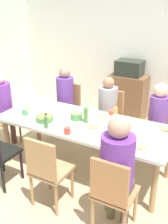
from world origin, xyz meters
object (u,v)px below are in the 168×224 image
at_px(plate_1, 103,117).
at_px(cup_2, 52,102).
at_px(cup_4, 25,113).
at_px(bowl_1, 76,115).
at_px(side_cabinet, 128,98).
at_px(chair_3, 158,125).
at_px(chair_0, 113,191).
at_px(cup_0, 111,113).
at_px(chair_5, 47,169).
at_px(bottle_1, 115,114).
at_px(person_3, 158,116).
at_px(dining_table, 84,127).
at_px(plate_0, 27,109).
at_px(bottle_3, 86,114).
at_px(bottle_2, 46,121).
at_px(plate_4, 93,127).
at_px(cup_1, 67,131).
at_px(chair_1, 109,115).
at_px(bottle_0, 113,123).
at_px(bowl_0, 45,118).
at_px(cup_3, 156,131).
at_px(person_1, 107,106).
at_px(person_2, 2,103).
at_px(plate_2, 165,130).
at_px(microwave, 130,68).
at_px(person_4, 65,96).
at_px(person_0, 117,164).
at_px(chair_4, 68,106).

height_order(plate_1, cup_2, cup_2).
relative_size(cup_2, cup_4, 1.02).
xyz_separation_m(bowl_1, cup_2, (-0.60, 0.29, -0.01)).
relative_size(cup_2, side_cabinet, 0.13).
bearing_deg(chair_3, cup_2, -161.37).
relative_size(chair_0, cup_0, 7.79).
bearing_deg(chair_5, bottle_1, 70.42).
bearing_deg(person_3, plate_1, -142.01).
height_order(dining_table, chair_0, chair_0).
distance_m(chair_5, bowl_1, 0.94).
xyz_separation_m(chair_0, plate_0, (-1.72, 0.81, 0.23)).
bearing_deg(bottle_3, plate_0, -177.44).
height_order(cup_4, bottle_2, bottle_2).
height_order(plate_4, cup_0, cup_0).
xyz_separation_m(chair_5, bowl_1, (-0.14, 0.88, 0.27)).
height_order(cup_0, cup_1, cup_1).
height_order(chair_1, bottle_0, bottle_0).
bearing_deg(bowl_0, cup_3, 13.56).
bearing_deg(person_1, bowl_0, -116.83).
bearing_deg(bottle_3, person_2, -179.61).
bearing_deg(bottle_2, plate_4, 27.53).
height_order(person_2, cup_0, person_2).
xyz_separation_m(plate_0, plate_2, (1.93, 0.30, 0.00)).
distance_m(chair_0, person_1, 1.79).
xyz_separation_m(plate_1, plate_2, (0.85, 0.02, 0.00)).
bearing_deg(person_1, person_3, -0.08).
bearing_deg(microwave, plate_4, -82.28).
distance_m(dining_table, bottle_0, 0.45).
distance_m(chair_3, microwave, 1.47).
relative_size(dining_table, bottle_0, 11.76).
xyz_separation_m(dining_table, person_4, (-0.79, 0.75, 0.06)).
bearing_deg(cup_0, bowl_0, -139.65).
bearing_deg(plate_1, bottle_3, -117.99).
bearing_deg(bottle_2, cup_2, 119.76).
distance_m(bowl_1, bottle_0, 0.56).
bearing_deg(microwave, plate_0, -113.67).
relative_size(chair_0, cup_2, 7.96).
height_order(person_4, bottle_0, person_4).
height_order(cup_3, bottle_2, bottle_2).
xyz_separation_m(cup_1, cup_4, (-0.83, 0.20, -0.01)).
xyz_separation_m(person_4, bowl_1, (0.65, -0.72, 0.06)).
bearing_deg(chair_3, dining_table, -132.95).
distance_m(person_1, cup_3, 1.12).
distance_m(bowl_1, bottle_3, 0.17).
bearing_deg(cup_3, person_0, -98.75).
distance_m(bowl_0, cup_0, 0.93).
distance_m(person_2, bottle_1, 1.85).
xyz_separation_m(person_1, chair_5, (0.00, -1.60, -0.18)).
xyz_separation_m(cup_0, bottle_3, (-0.20, -0.38, 0.08)).
distance_m(chair_4, bottle_0, 1.51).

